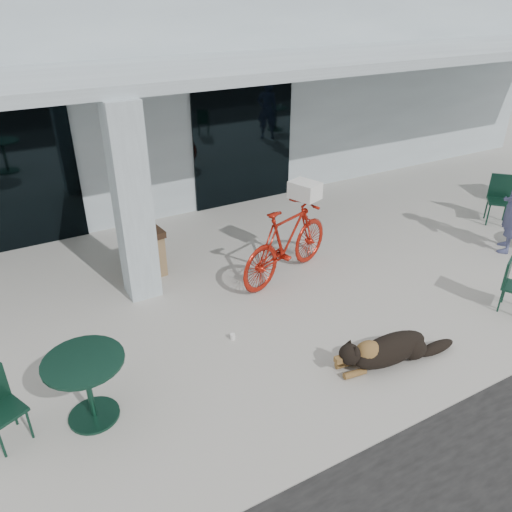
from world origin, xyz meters
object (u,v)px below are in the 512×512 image
bicycle (287,242)px  cafe_chair_far_b (500,201)px  trash_receptacle (149,253)px  cafe_table_near (89,389)px  cafe_chair_near (2,411)px  dog (391,348)px

bicycle → cafe_chair_far_b: bearing=-112.9°
bicycle → trash_receptacle: bicycle is taller
cafe_table_near → cafe_chair_near: cafe_chair_near is taller
dog → cafe_chair_far_b: 5.57m
dog → trash_receptacle: bearing=125.8°
cafe_table_near → cafe_chair_near: (-0.89, 0.10, 0.02)m
cafe_chair_near → dog: bearing=-37.2°
trash_receptacle → bicycle: bearing=-30.3°
cafe_table_near → trash_receptacle: (1.65, 2.87, -0.00)m
bicycle → trash_receptacle: bearing=40.0°
cafe_chair_far_b → trash_receptacle: size_ratio=1.20×
cafe_chair_near → cafe_table_near: bearing=-30.8°
dog → cafe_chair_far_b: cafe_chair_far_b is taller
bicycle → cafe_chair_far_b: 5.09m
cafe_table_near → cafe_chair_far_b: (8.77, 1.38, 0.08)m
cafe_chair_far_b → trash_receptacle: bearing=-146.5°
bicycle → cafe_chair_near: size_ratio=2.46×
dog → trash_receptacle: trash_receptacle is taller
trash_receptacle → cafe_chair_far_b: bearing=-11.8°
dog → cafe_table_near: (-3.71, 0.93, 0.20)m
dog → cafe_chair_far_b: size_ratio=1.33×
dog → cafe_table_near: 3.83m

